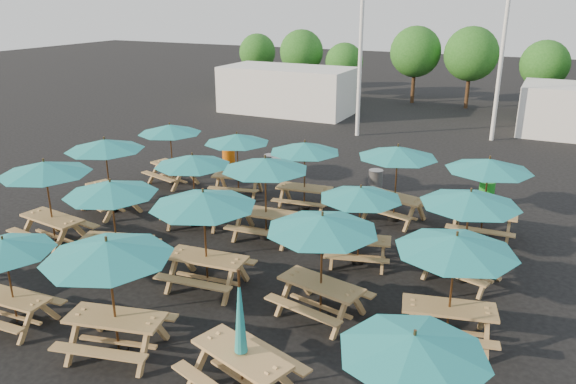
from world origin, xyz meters
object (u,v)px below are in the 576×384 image
at_px(picnic_unit_10, 265,168).
at_px(picnic_unit_5, 111,192).
at_px(waste_bin_2, 278,167).
at_px(picnic_unit_8, 108,255).
at_px(picnic_unit_1, 45,172).
at_px(waste_bin_1, 271,165).
at_px(picnic_unit_3, 170,132).
at_px(waste_bin_0, 229,159).
at_px(waste_bin_3, 281,165).
at_px(waste_bin_5, 486,193).
at_px(picnic_unit_11, 305,150).
at_px(picnic_unit_18, 470,202).
at_px(picnic_unit_7, 237,141).
at_px(picnic_unit_19, 489,168).
at_px(picnic_unit_12, 241,343).
at_px(picnic_unit_14, 361,197).
at_px(picnic_unit_13, 322,228).
at_px(picnic_unit_6, 193,164).
at_px(picnic_unit_17, 456,249).
at_px(picnic_unit_4, 4,250).
at_px(picnic_unit_15, 398,155).
at_px(picnic_unit_2, 105,148).
at_px(picnic_unit_9, 203,204).
at_px(waste_bin_4, 376,181).

bearing_deg(picnic_unit_10, picnic_unit_5, -133.28).
bearing_deg(waste_bin_2, picnic_unit_8, -78.94).
relative_size(picnic_unit_1, waste_bin_1, 3.39).
xyz_separation_m(picnic_unit_3, waste_bin_0, (0.90, 2.66, -1.66)).
bearing_deg(waste_bin_2, waste_bin_3, 95.41).
bearing_deg(waste_bin_5, picnic_unit_11, -150.65).
distance_m(picnic_unit_10, waste_bin_3, 6.62).
xyz_separation_m(picnic_unit_8, picnic_unit_18, (5.83, 6.26, -0.07)).
xyz_separation_m(picnic_unit_7, picnic_unit_19, (8.57, -0.06, 0.14)).
xyz_separation_m(picnic_unit_12, picnic_unit_14, (0.19, 5.98, 0.90)).
bearing_deg(picnic_unit_3, picnic_unit_13, -20.18).
height_order(picnic_unit_12, waste_bin_2, picnic_unit_12).
xyz_separation_m(picnic_unit_6, picnic_unit_17, (8.47, -3.00, 0.10)).
relative_size(picnic_unit_4, picnic_unit_15, 0.73).
bearing_deg(picnic_unit_2, picnic_unit_8, -27.39).
distance_m(picnic_unit_10, picnic_unit_17, 6.70).
height_order(picnic_unit_9, picnic_unit_18, picnic_unit_9).
distance_m(picnic_unit_12, waste_bin_5, 12.57).
bearing_deg(picnic_unit_3, picnic_unit_14, -5.89).
bearing_deg(waste_bin_5, waste_bin_4, -174.48).
distance_m(picnic_unit_13, waste_bin_0, 12.12).
bearing_deg(picnic_unit_18, picnic_unit_1, -149.58).
relative_size(picnic_unit_5, waste_bin_4, 3.56).
relative_size(picnic_unit_2, waste_bin_3, 3.83).
relative_size(waste_bin_3, waste_bin_4, 1.00).
xyz_separation_m(picnic_unit_6, picnic_unit_10, (2.51, 0.07, 0.18)).
height_order(picnic_unit_2, picnic_unit_6, picnic_unit_2).
height_order(picnic_unit_3, picnic_unit_12, picnic_unit_12).
xyz_separation_m(picnic_unit_5, picnic_unit_6, (0.26, 3.29, -0.07)).
height_order(picnic_unit_13, waste_bin_1, picnic_unit_13).
bearing_deg(waste_bin_4, picnic_unit_9, -100.28).
relative_size(picnic_unit_7, picnic_unit_18, 0.93).
bearing_deg(waste_bin_3, picnic_unit_19, -19.86).
relative_size(picnic_unit_12, picnic_unit_15, 0.82).
xyz_separation_m(picnic_unit_3, picnic_unit_12, (8.55, -9.38, -1.05)).
relative_size(picnic_unit_9, picnic_unit_12, 1.12).
xyz_separation_m(picnic_unit_6, picnic_unit_13, (5.67, -3.24, 0.13)).
bearing_deg(picnic_unit_9, picnic_unit_3, 126.89).
xyz_separation_m(picnic_unit_2, waste_bin_3, (3.38, 6.21, -1.80)).
xyz_separation_m(picnic_unit_7, waste_bin_4, (4.42, 2.54, -1.62)).
bearing_deg(waste_bin_1, waste_bin_4, -2.15).
distance_m(picnic_unit_13, picnic_unit_14, 2.93).
height_order(picnic_unit_10, picnic_unit_17, picnic_unit_10).
xyz_separation_m(picnic_unit_15, picnic_unit_17, (2.88, -6.15, -0.04)).
bearing_deg(picnic_unit_19, waste_bin_2, 159.75).
height_order(picnic_unit_7, picnic_unit_8, picnic_unit_8).
bearing_deg(waste_bin_5, picnic_unit_12, -102.59).
height_order(picnic_unit_4, picnic_unit_10, picnic_unit_10).
relative_size(picnic_unit_5, waste_bin_1, 3.56).
relative_size(picnic_unit_12, waste_bin_2, 2.95).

